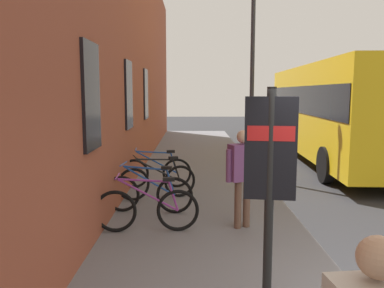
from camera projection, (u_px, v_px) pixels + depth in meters
name	position (u px, v px, depth m)	size (l,w,h in m)	color
ground	(308.00, 189.00, 10.14)	(60.00, 60.00, 0.00)	#2D2D30
sidewalk_pavement	(200.00, 171.00, 12.11)	(24.00, 3.50, 0.12)	slate
station_facade	(135.00, 56.00, 12.63)	(22.00, 0.65, 7.22)	brown
bicycle_under_window	(147.00, 209.00, 6.65)	(0.48, 1.77, 0.97)	black
bicycle_far_end	(148.00, 193.00, 7.71)	(0.48, 1.77, 0.97)	black
bicycle_mid_rack	(157.00, 181.00, 8.71)	(0.68, 1.70, 0.97)	black
bicycle_leaning_wall	(156.00, 172.00, 9.73)	(0.48, 1.77, 0.97)	black
transit_info_sign	(270.00, 163.00, 4.21)	(0.16, 0.56, 2.40)	black
city_bus	(334.00, 108.00, 13.82)	(10.60, 2.99, 3.35)	yellow
pedestrian_crossing_street	(243.00, 169.00, 6.78)	(0.42, 0.60, 1.71)	brown
street_lamp	(252.00, 66.00, 11.02)	(0.28, 0.28, 5.15)	#333338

